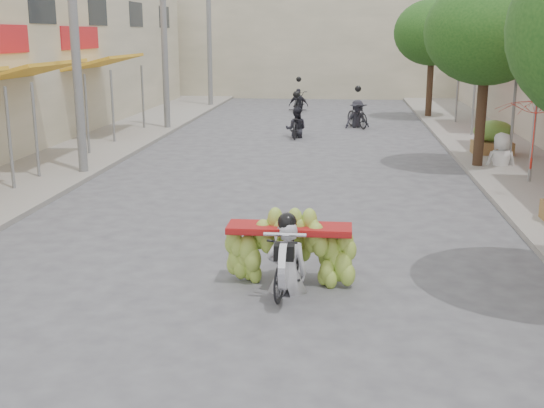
# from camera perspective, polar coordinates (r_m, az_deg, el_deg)

# --- Properties ---
(sidewalk_left) EXTENTS (4.00, 60.00, 0.12)m
(sidewalk_left) POSITION_cam_1_polar(r_m,az_deg,el_deg) (22.56, -16.51, 4.08)
(sidewalk_left) COLOR gray
(sidewalk_left) RESTS_ON ground
(sidewalk_right) EXTENTS (4.00, 60.00, 0.12)m
(sidewalk_right) POSITION_cam_1_polar(r_m,az_deg,el_deg) (21.54, 20.49, 3.32)
(sidewalk_right) COLOR gray
(sidewalk_right) RESTS_ON ground
(far_building) EXTENTS (20.00, 6.00, 7.00)m
(far_building) POSITION_cam_1_polar(r_m,az_deg,el_deg) (43.56, 4.03, 13.70)
(far_building) COLOR #BFB597
(far_building) RESTS_ON ground
(utility_pole_mid) EXTENTS (0.60, 0.24, 8.00)m
(utility_pole_mid) POSITION_cam_1_polar(r_m,az_deg,el_deg) (18.87, -16.26, 14.38)
(utility_pole_mid) COLOR slate
(utility_pole_mid) RESTS_ON ground
(utility_pole_far) EXTENTS (0.60, 0.24, 8.00)m
(utility_pole_far) POSITION_cam_1_polar(r_m,az_deg,el_deg) (27.43, -9.04, 14.48)
(utility_pole_far) COLOR slate
(utility_pole_far) RESTS_ON ground
(utility_pole_back) EXTENTS (0.60, 0.24, 8.00)m
(utility_pole_back) POSITION_cam_1_polar(r_m,az_deg,el_deg) (36.21, -5.29, 14.45)
(utility_pole_back) COLOR slate
(utility_pole_back) RESTS_ON ground
(street_tree_mid) EXTENTS (3.40, 3.40, 5.25)m
(street_tree_mid) POSITION_cam_1_polar(r_m,az_deg,el_deg) (19.89, 17.55, 13.54)
(street_tree_mid) COLOR #3A2719
(street_tree_mid) RESTS_ON ground
(street_tree_far) EXTENTS (3.40, 3.40, 5.25)m
(street_tree_far) POSITION_cam_1_polar(r_m,az_deg,el_deg) (31.76, 13.29, 13.77)
(street_tree_far) COLOR #3A2719
(street_tree_far) RESTS_ON ground
(produce_crate_far) EXTENTS (1.20, 0.88, 1.16)m
(produce_crate_far) POSITION_cam_1_polar(r_m,az_deg,el_deg) (22.22, 18.00, 5.54)
(produce_crate_far) COLOR olive
(produce_crate_far) RESTS_ON ground
(banana_motorbike) EXTENTS (2.20, 1.81, 2.07)m
(banana_motorbike) POSITION_cam_1_polar(r_m,az_deg,el_deg) (10.17, 1.36, -3.40)
(banana_motorbike) COLOR black
(banana_motorbike) RESTS_ON ground
(market_umbrella) EXTENTS (1.83, 1.83, 1.61)m
(market_umbrella) POSITION_cam_1_polar(r_m,az_deg,el_deg) (16.08, 21.36, 8.33)
(market_umbrella) COLOR #AB2216
(market_umbrella) RESTS_ON ground
(pedestrian) EXTENTS (0.97, 0.63, 1.87)m
(pedestrian) POSITION_cam_1_polar(r_m,az_deg,el_deg) (20.27, 18.76, 5.69)
(pedestrian) COLOR silver
(pedestrian) RESTS_ON ground
(bg_motorbike_a) EXTENTS (0.81, 1.78, 1.95)m
(bg_motorbike_a) POSITION_cam_1_polar(r_m,az_deg,el_deg) (25.34, 2.04, 7.21)
(bg_motorbike_a) COLOR black
(bg_motorbike_a) RESTS_ON ground
(bg_motorbike_b) EXTENTS (1.23, 1.79, 1.95)m
(bg_motorbike_b) POSITION_cam_1_polar(r_m,az_deg,el_deg) (28.21, 7.16, 8.04)
(bg_motorbike_b) COLOR black
(bg_motorbike_b) RESTS_ON ground
(bg_motorbike_c) EXTENTS (1.04, 1.78, 1.95)m
(bg_motorbike_c) POSITION_cam_1_polar(r_m,az_deg,el_deg) (33.94, 2.24, 9.04)
(bg_motorbike_c) COLOR black
(bg_motorbike_c) RESTS_ON ground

